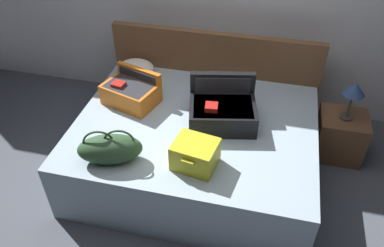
{
  "coord_description": "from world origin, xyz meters",
  "views": [
    {
      "loc": [
        0.57,
        -2.1,
        2.68
      ],
      "look_at": [
        0.0,
        0.28,
        0.68
      ],
      "focal_mm": 36.08,
      "sensor_mm": 36.0,
      "label": 1
    }
  ],
  "objects_px": {
    "pillow_near_headboard": "(136,68)",
    "nightstand": "(340,136)",
    "hard_case_large": "(222,110)",
    "hard_case_medium": "(131,92)",
    "table_lamp": "(355,91)",
    "hard_case_small": "(195,154)",
    "bed": "(195,148)",
    "duffel_bag": "(110,149)"
  },
  "relations": [
    {
      "from": "duffel_bag",
      "to": "nightstand",
      "type": "relative_size",
      "value": 1.19
    },
    {
      "from": "pillow_near_headboard",
      "to": "table_lamp",
      "type": "height_order",
      "value": "table_lamp"
    },
    {
      "from": "hard_case_small",
      "to": "duffel_bag",
      "type": "bearing_deg",
      "value": -161.72
    },
    {
      "from": "hard_case_large",
      "to": "table_lamp",
      "type": "height_order",
      "value": "hard_case_large"
    },
    {
      "from": "nightstand",
      "to": "table_lamp",
      "type": "xyz_separation_m",
      "value": [
        0.0,
        0.0,
        0.53
      ]
    },
    {
      "from": "pillow_near_headboard",
      "to": "table_lamp",
      "type": "xyz_separation_m",
      "value": [
        2.07,
        -0.07,
        0.1
      ]
    },
    {
      "from": "duffel_bag",
      "to": "table_lamp",
      "type": "height_order",
      "value": "duffel_bag"
    },
    {
      "from": "bed",
      "to": "nightstand",
      "type": "height_order",
      "value": "bed"
    },
    {
      "from": "pillow_near_headboard",
      "to": "nightstand",
      "type": "bearing_deg",
      "value": -1.9
    },
    {
      "from": "pillow_near_headboard",
      "to": "duffel_bag",
      "type": "bearing_deg",
      "value": -78.98
    },
    {
      "from": "duffel_bag",
      "to": "pillow_near_headboard",
      "type": "xyz_separation_m",
      "value": [
        -0.24,
        1.21,
        -0.04
      ]
    },
    {
      "from": "hard_case_medium",
      "to": "hard_case_small",
      "type": "xyz_separation_m",
      "value": [
        0.75,
        -0.65,
        -0.0
      ]
    },
    {
      "from": "hard_case_small",
      "to": "nightstand",
      "type": "relative_size",
      "value": 0.79
    },
    {
      "from": "duffel_bag",
      "to": "hard_case_small",
      "type": "bearing_deg",
      "value": 8.9
    },
    {
      "from": "pillow_near_headboard",
      "to": "nightstand",
      "type": "height_order",
      "value": "pillow_near_headboard"
    },
    {
      "from": "hard_case_medium",
      "to": "table_lamp",
      "type": "height_order",
      "value": "hard_case_medium"
    },
    {
      "from": "bed",
      "to": "hard_case_large",
      "type": "distance_m",
      "value": 0.47
    },
    {
      "from": "hard_case_medium",
      "to": "hard_case_small",
      "type": "bearing_deg",
      "value": -23.91
    },
    {
      "from": "hard_case_large",
      "to": "table_lamp",
      "type": "bearing_deg",
      "value": 11.88
    },
    {
      "from": "hard_case_medium",
      "to": "table_lamp",
      "type": "bearing_deg",
      "value": 28.44
    },
    {
      "from": "hard_case_large",
      "to": "hard_case_medium",
      "type": "relative_size",
      "value": 1.17
    },
    {
      "from": "table_lamp",
      "to": "duffel_bag",
      "type": "bearing_deg",
      "value": -148.11
    },
    {
      "from": "table_lamp",
      "to": "hard_case_large",
      "type": "bearing_deg",
      "value": -156.09
    },
    {
      "from": "hard_case_large",
      "to": "nightstand",
      "type": "height_order",
      "value": "hard_case_large"
    },
    {
      "from": "hard_case_large",
      "to": "nightstand",
      "type": "xyz_separation_m",
      "value": [
        1.09,
        0.48,
        -0.47
      ]
    },
    {
      "from": "hard_case_medium",
      "to": "hard_case_large",
      "type": "bearing_deg",
      "value": 10.81
    },
    {
      "from": "bed",
      "to": "table_lamp",
      "type": "bearing_deg",
      "value": 23.31
    },
    {
      "from": "bed",
      "to": "hard_case_large",
      "type": "xyz_separation_m",
      "value": [
        0.22,
        0.08,
        0.41
      ]
    },
    {
      "from": "hard_case_small",
      "to": "table_lamp",
      "type": "distance_m",
      "value": 1.59
    },
    {
      "from": "hard_case_medium",
      "to": "pillow_near_headboard",
      "type": "bearing_deg",
      "value": 122.01
    },
    {
      "from": "bed",
      "to": "duffel_bag",
      "type": "relative_size",
      "value": 3.82
    },
    {
      "from": "nightstand",
      "to": "table_lamp",
      "type": "bearing_deg",
      "value": 26.57
    },
    {
      "from": "hard_case_small",
      "to": "duffel_bag",
      "type": "height_order",
      "value": "duffel_bag"
    },
    {
      "from": "nightstand",
      "to": "hard_case_small",
      "type": "bearing_deg",
      "value": -139.02
    },
    {
      "from": "hard_case_small",
      "to": "pillow_near_headboard",
      "type": "relative_size",
      "value": 0.96
    },
    {
      "from": "hard_case_medium",
      "to": "hard_case_small",
      "type": "relative_size",
      "value": 1.53
    },
    {
      "from": "hard_case_medium",
      "to": "nightstand",
      "type": "xyz_separation_m",
      "value": [
        1.95,
        0.39,
        -0.46
      ]
    },
    {
      "from": "hard_case_medium",
      "to": "duffel_bag",
      "type": "relative_size",
      "value": 1.01
    },
    {
      "from": "pillow_near_headboard",
      "to": "nightstand",
      "type": "xyz_separation_m",
      "value": [
        2.07,
        -0.07,
        -0.42
      ]
    },
    {
      "from": "hard_case_medium",
      "to": "duffel_bag",
      "type": "distance_m",
      "value": 0.76
    },
    {
      "from": "table_lamp",
      "to": "bed",
      "type": "bearing_deg",
      "value": -156.69
    },
    {
      "from": "hard_case_large",
      "to": "table_lamp",
      "type": "relative_size",
      "value": 1.68
    }
  ]
}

